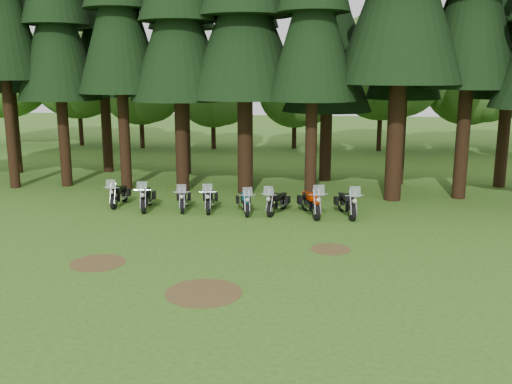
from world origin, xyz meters
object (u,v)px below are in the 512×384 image
motorcycle_2 (183,200)px  motorcycle_7 (347,204)px  motorcycle_5 (277,203)px  motorcycle_0 (119,195)px  motorcycle_1 (146,198)px  motorcycle_6 (311,203)px  motorcycle_4 (245,203)px  motorcycle_3 (210,200)px

motorcycle_2 → motorcycle_7: (7.26, -0.14, 0.05)m
motorcycle_2 → motorcycle_5: 4.24m
motorcycle_0 → motorcycle_5: motorcycle_0 is taller
motorcycle_1 → motorcycle_6: 7.38m
motorcycle_6 → motorcycle_4: bearing=160.3°
motorcycle_0 → motorcycle_5: size_ratio=1.02×
motorcycle_4 → motorcycle_6: motorcycle_6 is taller
motorcycle_6 → motorcycle_1: bearing=160.6°
motorcycle_0 → motorcycle_7: size_ratio=0.93×
motorcycle_3 → motorcycle_5: (3.04, -0.06, -0.01)m
motorcycle_5 → motorcycle_6: 1.48m
motorcycle_4 → motorcycle_3: bearing=156.4°
motorcycle_0 → motorcycle_4: size_ratio=1.05×
motorcycle_0 → motorcycle_3: motorcycle_3 is taller
motorcycle_4 → motorcycle_7: motorcycle_7 is taller
motorcycle_1 → motorcycle_0: bearing=149.0°
motorcycle_2 → motorcycle_7: 7.26m
motorcycle_0 → motorcycle_1: 1.57m
motorcycle_0 → motorcycle_2: motorcycle_0 is taller
motorcycle_1 → motorcycle_5: motorcycle_1 is taller
motorcycle_5 → motorcycle_2: bearing=-164.8°
motorcycle_3 → motorcycle_4: (1.63, -0.22, -0.02)m
motorcycle_0 → motorcycle_2: bearing=-10.0°
motorcycle_3 → motorcycle_6: (4.50, -0.28, 0.05)m
motorcycle_3 → motorcycle_5: bearing=-9.4°
motorcycle_2 → motorcycle_4: motorcycle_2 is taller
motorcycle_0 → motorcycle_3: (4.35, -0.37, 0.01)m
motorcycle_2 → motorcycle_3: size_ratio=0.95×
motorcycle_4 → motorcycle_5: bearing=-9.1°
motorcycle_1 → motorcycle_3: size_ratio=1.04×
motorcycle_6 → motorcycle_3: bearing=157.9°
motorcycle_1 → motorcycle_7: bearing=-10.9°
motorcycle_2 → motorcycle_0: bearing=161.1°
motorcycle_2 → motorcycle_4: (2.83, -0.21, -0.00)m
motorcycle_1 → motorcycle_4: motorcycle_1 is taller
motorcycle_0 → motorcycle_4: 6.01m
motorcycle_3 → motorcycle_1: bearing=175.1°
motorcycle_0 → motorcycle_7: motorcycle_7 is taller
motorcycle_2 → motorcycle_5: size_ratio=0.99×
motorcycle_1 → motorcycle_5: bearing=-9.9°
motorcycle_7 → motorcycle_1: bearing=165.3°
motorcycle_6 → motorcycle_7: bearing=-14.1°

